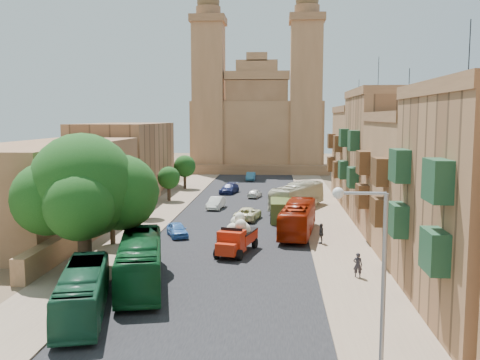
# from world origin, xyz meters

# --- Properties ---
(ground) EXTENTS (260.00, 260.00, 0.00)m
(ground) POSITION_xyz_m (0.00, 0.00, 0.00)
(ground) COLOR brown
(road_surface) EXTENTS (14.00, 140.00, 0.01)m
(road_surface) POSITION_xyz_m (0.00, 30.00, 0.01)
(road_surface) COLOR black
(road_surface) RESTS_ON ground
(sidewalk_east) EXTENTS (5.00, 140.00, 0.01)m
(sidewalk_east) POSITION_xyz_m (9.50, 30.00, 0.01)
(sidewalk_east) COLOR #816A55
(sidewalk_east) RESTS_ON ground
(sidewalk_west) EXTENTS (5.00, 140.00, 0.01)m
(sidewalk_west) POSITION_xyz_m (-9.50, 30.00, 0.01)
(sidewalk_west) COLOR #816A55
(sidewalk_west) RESTS_ON ground
(kerb_east) EXTENTS (0.25, 140.00, 0.12)m
(kerb_east) POSITION_xyz_m (7.00, 30.00, 0.06)
(kerb_east) COLOR #816A55
(kerb_east) RESTS_ON ground
(kerb_west) EXTENTS (0.25, 140.00, 0.12)m
(kerb_west) POSITION_xyz_m (-7.00, 30.00, 0.06)
(kerb_west) COLOR #816A55
(kerb_west) RESTS_ON ground
(townhouse_b) EXTENTS (9.00, 14.00, 14.90)m
(townhouse_b) POSITION_xyz_m (15.95, 11.00, 5.66)
(townhouse_b) COLOR #8A603E
(townhouse_b) RESTS_ON ground
(townhouse_c) EXTENTS (9.00, 14.00, 17.40)m
(townhouse_c) POSITION_xyz_m (15.95, 25.00, 6.91)
(townhouse_c) COLOR #936643
(townhouse_c) RESTS_ON ground
(townhouse_d) EXTENTS (9.00, 14.00, 15.90)m
(townhouse_d) POSITION_xyz_m (15.95, 39.00, 6.16)
(townhouse_d) COLOR #8A603E
(townhouse_d) RESTS_ON ground
(west_wall) EXTENTS (1.00, 40.00, 1.80)m
(west_wall) POSITION_xyz_m (-12.50, 20.00, 0.90)
(west_wall) COLOR #8A603E
(west_wall) RESTS_ON ground
(west_building_low) EXTENTS (10.00, 28.00, 8.40)m
(west_building_low) POSITION_xyz_m (-18.00, 18.00, 4.20)
(west_building_low) COLOR brown
(west_building_low) RESTS_ON ground
(west_building_mid) EXTENTS (10.00, 22.00, 10.00)m
(west_building_mid) POSITION_xyz_m (-18.00, 44.00, 5.00)
(west_building_mid) COLOR #936643
(west_building_mid) RESTS_ON ground
(church) EXTENTS (28.00, 22.50, 36.30)m
(church) POSITION_xyz_m (-0.00, 78.61, 9.52)
(church) COLOR #8A603E
(church) RESTS_ON ground
(ficus_tree) EXTENTS (9.80, 9.01, 9.80)m
(ficus_tree) POSITION_xyz_m (-9.41, 4.01, 5.79)
(ficus_tree) COLOR #37281B
(ficus_tree) RESTS_ON ground
(street_tree_a) EXTENTS (3.56, 3.56, 5.48)m
(street_tree_a) POSITION_xyz_m (-10.00, 12.00, 3.67)
(street_tree_a) COLOR #37281B
(street_tree_a) RESTS_ON ground
(street_tree_b) EXTENTS (2.85, 2.85, 4.38)m
(street_tree_b) POSITION_xyz_m (-10.00, 24.00, 2.92)
(street_tree_b) COLOR #37281B
(street_tree_b) RESTS_ON ground
(street_tree_c) EXTENTS (2.94, 2.94, 4.51)m
(street_tree_c) POSITION_xyz_m (-10.00, 36.00, 3.01)
(street_tree_c) COLOR #37281B
(street_tree_c) RESTS_ON ground
(street_tree_d) EXTENTS (3.35, 3.35, 5.15)m
(street_tree_d) POSITION_xyz_m (-10.00, 48.00, 3.45)
(street_tree_d) COLOR #37281B
(street_tree_d) RESTS_ON ground
(streetlamp) EXTENTS (2.11, 0.44, 8.22)m
(streetlamp) POSITION_xyz_m (7.72, -12.00, 5.20)
(streetlamp) COLOR gray
(streetlamp) RESTS_ON ground
(red_truck) EXTENTS (3.31, 5.74, 3.18)m
(red_truck) POSITION_xyz_m (0.87, 9.63, 1.40)
(red_truck) COLOR red
(red_truck) RESTS_ON ground
(olive_pickup) EXTENTS (2.47, 5.29, 2.17)m
(olive_pickup) POSITION_xyz_m (4.57, 23.46, 1.06)
(olive_pickup) COLOR #42501E
(olive_pickup) RESTS_ON ground
(bus_green_south) EXTENTS (4.50, 9.79, 2.65)m
(bus_green_south) POSITION_xyz_m (-6.50, -4.52, 1.33)
(bus_green_south) COLOR #1C5537
(bus_green_south) RESTS_ON ground
(bus_green_north) EXTENTS (4.99, 11.55, 3.13)m
(bus_green_north) POSITION_xyz_m (-4.73, 1.00, 1.57)
(bus_green_north) COLOR #104D23
(bus_green_north) RESTS_ON ground
(bus_red_east) EXTENTS (3.96, 11.01, 3.00)m
(bus_red_east) POSITION_xyz_m (6.03, 16.91, 1.50)
(bus_red_east) COLOR maroon
(bus_red_east) RESTS_ON ground
(bus_cream_east) EXTENTS (6.96, 11.04, 3.06)m
(bus_cream_east) POSITION_xyz_m (6.50, 30.96, 1.53)
(bus_cream_east) COLOR beige
(bus_cream_east) RESTS_ON ground
(car_blue_a) EXTENTS (2.83, 4.06, 1.28)m
(car_blue_a) POSITION_xyz_m (-5.00, 15.21, 0.64)
(car_blue_a) COLOR #3B76C4
(car_blue_a) RESTS_ON ground
(car_white_a) EXTENTS (2.06, 4.43, 1.41)m
(car_white_a) POSITION_xyz_m (-3.17, 30.35, 0.70)
(car_white_a) COLOR white
(car_white_a) RESTS_ON ground
(car_cream) EXTENTS (3.04, 5.17, 1.35)m
(car_cream) POSITION_xyz_m (1.00, 23.71, 0.68)
(car_cream) COLOR beige
(car_cream) RESTS_ON ground
(car_dkblue) EXTENTS (2.92, 5.14, 1.40)m
(car_dkblue) POSITION_xyz_m (-2.78, 43.49, 0.70)
(car_dkblue) COLOR #131B48
(car_dkblue) RESTS_ON ground
(car_white_b) EXTENTS (2.12, 3.66, 1.17)m
(car_white_b) POSITION_xyz_m (1.06, 39.60, 0.59)
(car_white_b) COLOR silver
(car_white_b) RESTS_ON ground
(car_blue_b) EXTENTS (1.56, 4.26, 1.40)m
(car_blue_b) POSITION_xyz_m (-0.50, 59.66, 0.70)
(car_blue_b) COLOR teal
(car_blue_b) RESTS_ON ground
(pedestrian_a) EXTENTS (0.71, 0.56, 1.72)m
(pedestrian_a) POSITION_xyz_m (9.61, 3.66, 0.86)
(pedestrian_a) COLOR #262329
(pedestrian_a) RESTS_ON ground
(pedestrian_c) EXTENTS (0.53, 1.08, 1.79)m
(pedestrian_c) POSITION_xyz_m (7.92, 13.34, 0.90)
(pedestrian_c) COLOR #2D2D30
(pedestrian_c) RESTS_ON ground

